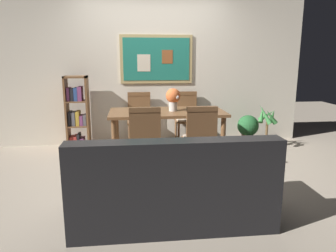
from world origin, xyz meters
The scene contains 13 objects.
ground_plane centered at (0.00, 0.00, 0.00)m, with size 12.00×12.00×0.00m, color tan.
wall_back_with_painting centered at (0.00, 1.47, 1.30)m, with size 5.20×0.14×2.60m.
dining_table centered at (0.14, 0.50, 0.63)m, with size 1.67×0.82×0.72m.
dining_chair_far_right centered at (0.55, 1.24, 0.54)m, with size 0.40×0.41×0.91m.
dining_chair_near_right centered at (0.48, -0.22, 0.54)m, with size 0.40×0.41×0.91m.
dining_chair_near_left centered at (-0.22, -0.20, 0.54)m, with size 0.40×0.41×0.91m.
dining_chair_far_left centered at (-0.25, 1.23, 0.54)m, with size 0.40×0.41×0.91m.
leather_couch centered at (-0.02, -1.34, 0.31)m, with size 1.80×0.84×0.84m.
bookshelf centered at (-1.25, 1.15, 0.57)m, with size 0.36×0.28×1.20m.
potted_ivy centered at (1.60, 1.08, 0.30)m, with size 0.36×0.36×0.57m.
potted_palm centered at (1.81, 0.82, 0.32)m, with size 0.38×0.41×0.76m.
flower_vase centered at (0.23, 0.50, 0.92)m, with size 0.22×0.22×0.33m.
tv_remote centered at (0.65, 0.54, 0.73)m, with size 0.08×0.16×0.02m.
Camera 1 is at (-0.36, -4.07, 1.51)m, focal length 34.20 mm.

